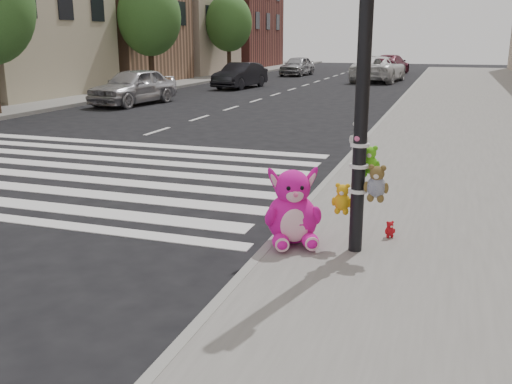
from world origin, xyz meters
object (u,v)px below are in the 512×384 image
at_px(signal_pole, 363,117).
at_px(car_silver_far, 133,86).
at_px(car_white_near, 379,69).
at_px(pink_bunny, 292,212).
at_px(red_teddy, 390,229).
at_px(car_dark_far, 240,75).

bearing_deg(signal_pole, car_silver_far, 128.78).
distance_m(signal_pole, car_white_near, 30.49).
relative_size(pink_bunny, car_white_near, 0.18).
xyz_separation_m(pink_bunny, red_teddy, (1.14, 0.62, -0.30)).
bearing_deg(car_white_near, car_dark_far, 52.94).
bearing_deg(car_dark_far, pink_bunny, -61.08).
height_order(pink_bunny, car_dark_far, car_dark_far).
xyz_separation_m(car_silver_far, car_white_near, (7.93, 16.12, 0.05)).
bearing_deg(pink_bunny, car_white_near, 70.38).
bearing_deg(pink_bunny, car_dark_far, 87.14).
bearing_deg(car_white_near, signal_pole, 101.76).
height_order(signal_pole, red_teddy, signal_pole).
xyz_separation_m(pink_bunny, car_silver_far, (-10.57, 14.19, 0.19)).
height_order(car_silver_far, car_dark_far, car_silver_far).
relative_size(red_teddy, car_white_near, 0.04).
relative_size(car_dark_far, car_white_near, 0.73).
distance_m(signal_pole, pink_bunny, 1.46).
height_order(red_teddy, car_dark_far, car_dark_far).
bearing_deg(car_dark_far, car_silver_far, -91.50).
height_order(pink_bunny, car_white_near, car_white_near).
bearing_deg(red_teddy, car_white_near, 62.64).
distance_m(signal_pole, car_silver_far, 18.19).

